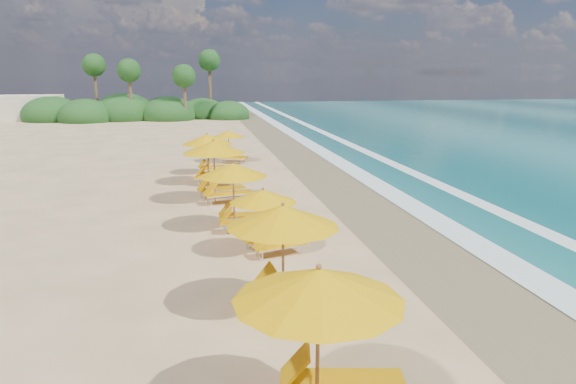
% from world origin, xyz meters
% --- Properties ---
extents(ground, '(160.00, 160.00, 0.00)m').
position_xyz_m(ground, '(0.00, 0.00, 0.00)').
color(ground, '#D7B17E').
rests_on(ground, ground).
extents(wet_sand, '(4.00, 160.00, 0.01)m').
position_xyz_m(wet_sand, '(4.00, 0.00, 0.01)').
color(wet_sand, olive).
rests_on(wet_sand, ground).
extents(surf_foam, '(4.00, 160.00, 0.01)m').
position_xyz_m(surf_foam, '(6.70, 0.00, 0.03)').
color(surf_foam, white).
rests_on(surf_foam, ground).
extents(station_1, '(3.18, 3.04, 2.65)m').
position_xyz_m(station_1, '(-1.33, -10.98, 1.48)').
color(station_1, olive).
rests_on(station_1, ground).
extents(station_2, '(2.93, 2.75, 2.58)m').
position_xyz_m(station_2, '(-1.18, -6.91, 1.45)').
color(station_2, olive).
rests_on(station_2, ground).
extents(station_3, '(2.57, 2.50, 2.05)m').
position_xyz_m(station_3, '(-1.14, -2.91, 1.15)').
color(station_3, olive).
rests_on(station_3, ground).
extents(station_4, '(2.63, 2.44, 2.41)m').
position_xyz_m(station_4, '(-1.77, -0.23, 1.35)').
color(station_4, olive).
rests_on(station_4, ground).
extents(station_5, '(3.28, 3.17, 2.66)m').
position_xyz_m(station_5, '(-2.24, 4.01, 1.49)').
color(station_5, olive).
rests_on(station_5, ground).
extents(station_6, '(3.14, 3.04, 2.52)m').
position_xyz_m(station_6, '(-2.41, 7.68, 1.41)').
color(station_6, olive).
rests_on(station_6, ground).
extents(station_7, '(2.52, 2.44, 2.03)m').
position_xyz_m(station_7, '(-2.33, 10.37, 1.14)').
color(station_7, olive).
rests_on(station_7, ground).
extents(station_8, '(2.60, 2.58, 1.99)m').
position_xyz_m(station_8, '(-1.02, 13.84, 1.11)').
color(station_8, olive).
rests_on(station_8, ground).
extents(treeline, '(25.80, 8.80, 9.74)m').
position_xyz_m(treeline, '(-9.94, 45.51, 1.00)').
color(treeline, '#163D14').
rests_on(treeline, ground).
extents(beach_building, '(7.00, 5.00, 2.80)m').
position_xyz_m(beach_building, '(-22.00, 48.00, 1.40)').
color(beach_building, beige).
rests_on(beach_building, ground).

